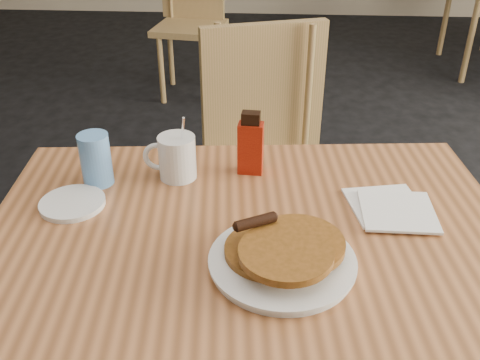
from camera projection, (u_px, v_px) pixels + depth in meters
name	position (u px, v px, depth m)	size (l,w,h in m)	color
main_table	(249.00, 241.00, 1.16)	(1.22, 0.89, 0.75)	#B06C3E
chair_main_far	(262.00, 144.00, 1.85)	(0.55, 0.56, 0.96)	#A0794B
chair_wall_extra	(191.00, 8.00, 3.58)	(0.49, 0.49, 0.96)	#A0794B
pancake_plate	(283.00, 256.00, 1.01)	(0.28, 0.28, 0.08)	silver
coffee_mug	(176.00, 157.00, 1.28)	(0.13, 0.09, 0.17)	silver
syrup_bottle	(251.00, 145.00, 1.29)	(0.06, 0.04, 0.16)	maroon
napkin_stack	(392.00, 208.00, 1.18)	(0.19, 0.20, 0.01)	white
blue_tumbler	(96.00, 159.00, 1.25)	(0.07, 0.07, 0.13)	#5E99DE
side_saucer	(72.00, 203.00, 1.20)	(0.15, 0.15, 0.01)	silver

